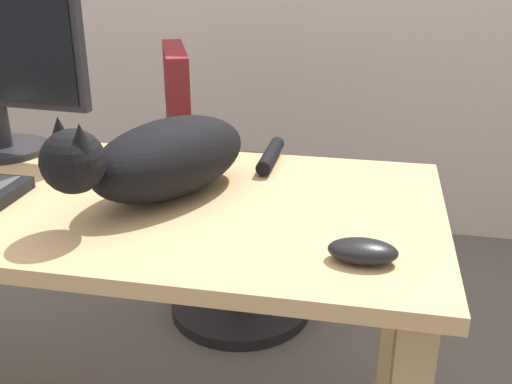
{
  "coord_description": "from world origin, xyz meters",
  "views": [
    {
      "loc": [
        0.61,
        -1.02,
        1.19
      ],
      "look_at": [
        0.42,
        -0.07,
        0.79
      ],
      "focal_mm": 42.13,
      "sensor_mm": 36.0,
      "label": 1
    }
  ],
  "objects": [
    {
      "name": "cat",
      "position": [
        0.22,
        0.01,
        0.81
      ],
      "size": [
        0.34,
        0.54,
        0.2
      ],
      "color": "black",
      "rests_on": "desk"
    },
    {
      "name": "office_chair",
      "position": [
        0.16,
        0.71,
        0.39
      ],
      "size": [
        0.51,
        0.48,
        0.91
      ],
      "color": "black",
      "rests_on": "ground_plane"
    },
    {
      "name": "desk",
      "position": [
        0.0,
        0.0,
        0.62
      ],
      "size": [
        1.52,
        0.61,
        0.73
      ],
      "color": "tan",
      "rests_on": "ground_plane"
    },
    {
      "name": "computer_mouse",
      "position": [
        0.61,
        -0.18,
        0.75
      ],
      "size": [
        0.11,
        0.06,
        0.04
      ],
      "primitive_type": "ellipsoid",
      "color": "black",
      "rests_on": "desk"
    }
  ]
}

